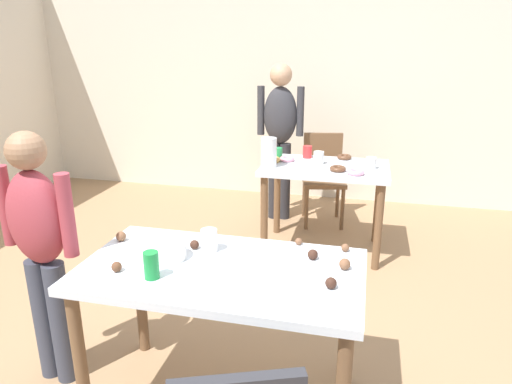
{
  "coord_description": "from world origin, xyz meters",
  "views": [
    {
      "loc": [
        0.71,
        -2.0,
        1.73
      ],
      "look_at": [
        0.11,
        0.47,
        0.9
      ],
      "focal_mm": 32.56,
      "sensor_mm": 36.0,
      "label": 1
    }
  ],
  "objects": [
    {
      "name": "ground_plane",
      "position": [
        0.0,
        0.0,
        0.0
      ],
      "size": [
        6.4,
        6.4,
        0.0
      ],
      "primitive_type": "plane",
      "color": "#9E7A56"
    },
    {
      "name": "wall_back",
      "position": [
        0.0,
        3.2,
        1.3
      ],
      "size": [
        6.4,
        0.1,
        2.6
      ],
      "primitive_type": "cube",
      "color": "beige",
      "rests_on": "ground_plane"
    },
    {
      "name": "dining_table_near",
      "position": [
        0.11,
        -0.19,
        0.65
      ],
      "size": [
        1.29,
        0.7,
        0.75
      ],
      "color": "silver",
      "rests_on": "ground_plane"
    },
    {
      "name": "dining_table_far",
      "position": [
        0.39,
        1.73,
        0.63
      ],
      "size": [
        1.03,
        0.67,
        0.75
      ],
      "color": "silver",
      "rests_on": "ground_plane"
    },
    {
      "name": "chair_far_table",
      "position": [
        0.31,
        2.42,
        0.5
      ],
      "size": [
        0.47,
        0.47,
        0.87
      ],
      "color": "brown",
      "rests_on": "ground_plane"
    },
    {
      "name": "person_girl_near",
      "position": [
        -0.82,
        -0.22,
        0.79
      ],
      "size": [
        0.46,
        0.24,
        1.34
      ],
      "color": "#383D4C",
      "rests_on": "ground_plane"
    },
    {
      "name": "person_adult_far",
      "position": [
        -0.11,
        2.38,
        0.92
      ],
      "size": [
        0.45,
        0.22,
        1.53
      ],
      "color": "#28282D",
      "rests_on": "ground_plane"
    },
    {
      "name": "mixing_bowl",
      "position": [
        -0.17,
        -0.16,
        0.79
      ],
      "size": [
        0.18,
        0.18,
        0.07
      ],
      "primitive_type": "cylinder",
      "color": "white",
      "rests_on": "dining_table_near"
    },
    {
      "name": "soda_can",
      "position": [
        -0.15,
        -0.36,
        0.81
      ],
      "size": [
        0.07,
        0.07,
        0.12
      ],
      "primitive_type": "cylinder",
      "color": "#198438",
      "rests_on": "dining_table_near"
    },
    {
      "name": "fork_near",
      "position": [
        0.19,
        -0.12,
        0.75
      ],
      "size": [
        0.17,
        0.02,
        0.01
      ],
      "primitive_type": "cube",
      "color": "silver",
      "rests_on": "dining_table_near"
    },
    {
      "name": "cup_near_0",
      "position": [
        0.0,
        -0.04,
        0.81
      ],
      "size": [
        0.08,
        0.08,
        0.11
      ],
      "primitive_type": "cylinder",
      "color": "white",
      "rests_on": "dining_table_near"
    },
    {
      "name": "cake_ball_0",
      "position": [
        0.65,
        -0.08,
        0.78
      ],
      "size": [
        0.05,
        0.05,
        0.05
      ],
      "primitive_type": "sphere",
      "color": "brown",
      "rests_on": "dining_table_near"
    },
    {
      "name": "cake_ball_1",
      "position": [
        -0.48,
        -0.04,
        0.78
      ],
      "size": [
        0.05,
        0.05,
        0.05
      ],
      "primitive_type": "sphere",
      "color": "brown",
      "rests_on": "dining_table_near"
    },
    {
      "name": "cake_ball_2",
      "position": [
        -0.08,
        -0.04,
        0.77
      ],
      "size": [
        0.05,
        0.05,
        0.05
      ],
      "primitive_type": "sphere",
      "color": "#3D2319",
      "rests_on": "dining_table_near"
    },
    {
      "name": "cake_ball_3",
      "position": [
        0.65,
        0.11,
        0.77
      ],
      "size": [
        0.04,
        0.04,
        0.04
      ],
      "primitive_type": "sphere",
      "color": "brown",
      "rests_on": "dining_table_near"
    },
    {
      "name": "cake_ball_4",
      "position": [
        -0.33,
        -0.34,
        0.77
      ],
      "size": [
        0.05,
        0.05,
        0.05
      ],
      "primitive_type": "sphere",
      "color": "brown",
      "rests_on": "dining_table_near"
    },
    {
      "name": "cake_ball_5",
      "position": [
        0.61,
        -0.26,
        0.77
      ],
      "size": [
        0.05,
        0.05,
        0.05
      ],
      "primitive_type": "sphere",
      "color": "#3D2319",
      "rests_on": "dining_table_near"
    },
    {
      "name": "cake_ball_6",
      "position": [
        0.5,
        -0.01,
        0.77
      ],
      "size": [
        0.05,
        0.05,
        0.05
      ],
      "primitive_type": "sphere",
      "color": "#3D2319",
      "rests_on": "dining_table_near"
    },
    {
      "name": "cake_ball_7",
      "position": [
        0.41,
        0.13,
        0.77
      ],
      "size": [
        0.04,
        0.04,
        0.04
      ],
      "primitive_type": "sphere",
      "color": "brown",
      "rests_on": "dining_table_near"
    },
    {
      "name": "pitcher_far",
      "position": [
        -0.05,
        1.58,
        0.87
      ],
      "size": [
        0.13,
        0.13,
        0.24
      ],
      "primitive_type": "cylinder",
      "color": "white",
      "rests_on": "dining_table_far"
    },
    {
      "name": "cup_far_0",
      "position": [
        0.21,
        1.96,
        0.8
      ],
      "size": [
        0.08,
        0.08,
        0.11
      ],
      "primitive_type": "cylinder",
      "color": "red",
      "rests_on": "dining_table_far"
    },
    {
      "name": "cup_far_1",
      "position": [
        0.33,
        1.77,
        0.8
      ],
      "size": [
        0.09,
        0.09,
        0.1
      ],
      "primitive_type": "cylinder",
      "color": "white",
      "rests_on": "dining_table_far"
    },
    {
      "name": "cup_far_2",
      "position": [
        -0.03,
        1.87,
        0.8
      ],
      "size": [
        0.07,
        0.07,
        0.1
      ],
      "primitive_type": "cylinder",
      "color": "green",
      "rests_on": "dining_table_far"
    },
    {
      "name": "cup_far_3",
      "position": [
        0.76,
        1.71,
        0.8
      ],
      "size": [
        0.08,
        0.08,
        0.09
      ],
      "primitive_type": "cylinder",
      "color": "white",
      "rests_on": "dining_table_far"
    },
    {
      "name": "donut_far_0",
      "position": [
        0.64,
        1.51,
        0.77
      ],
      "size": [
        0.13,
        0.13,
        0.04
      ],
      "primitive_type": "torus",
      "color": "pink",
      "rests_on": "dining_table_far"
    },
    {
      "name": "donut_far_1",
      "position": [
        0.53,
        1.99,
        0.77
      ],
      "size": [
        0.12,
        0.12,
        0.04
      ],
      "primitive_type": "torus",
      "color": "brown",
      "rests_on": "dining_table_far"
    },
    {
      "name": "donut_far_2",
      "position": [
        0.06,
        1.8,
        0.77
      ],
      "size": [
        0.13,
        0.13,
        0.04
      ],
      "primitive_type": "torus",
      "color": "pink",
      "rests_on": "dining_table_far"
    },
    {
      "name": "donut_far_3",
      "position": [
        -0.06,
        1.74,
        0.77
      ],
      "size": [
        0.14,
        0.14,
        0.04
      ],
      "primitive_type": "torus",
      "color": "gold",
      "rests_on": "dining_table_far"
    },
    {
      "name": "donut_far_4",
      "position": [
        0.5,
        1.58,
        0.77
      ],
      "size": [
        0.13,
        0.13,
        0.04
      ],
      "primitive_type": "torus",
      "color": "brown",
      "rests_on": "dining_table_far"
    }
  ]
}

